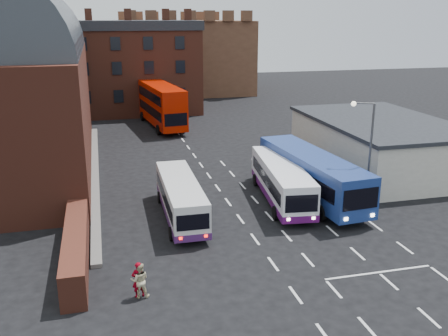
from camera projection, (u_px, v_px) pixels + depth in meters
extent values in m
plane|color=black|center=(268.00, 257.00, 27.50)|extent=(180.00, 180.00, 0.00)
cube|color=#602B1E|center=(13.00, 112.00, 41.89)|extent=(12.00, 28.00, 10.00)
cylinder|color=#1E2328|center=(6.00, 51.00, 40.43)|extent=(12.00, 26.00, 12.00)
cube|color=#602B1E|center=(76.00, 247.00, 26.70)|extent=(1.20, 10.00, 1.80)
cube|color=beige|center=(380.00, 145.00, 43.40)|extent=(10.00, 16.00, 4.00)
cube|color=#282B30|center=(382.00, 121.00, 42.79)|extent=(10.40, 16.40, 0.30)
cube|color=brown|center=(116.00, 72.00, 67.15)|extent=(22.00, 10.00, 11.00)
cube|color=brown|center=(180.00, 56.00, 88.36)|extent=(22.00, 22.00, 12.00)
cube|color=silver|center=(181.00, 196.00, 32.49)|extent=(2.29, 9.45, 2.14)
cube|color=black|center=(181.00, 194.00, 32.45)|extent=(2.33, 8.26, 0.77)
cylinder|color=black|center=(160.00, 197.00, 35.36)|extent=(0.25, 0.86, 0.86)
cylinder|color=black|center=(172.00, 234.00, 29.46)|extent=(0.25, 0.86, 0.86)
cylinder|color=black|center=(190.00, 195.00, 35.83)|extent=(0.25, 0.86, 0.86)
cylinder|color=black|center=(207.00, 230.00, 29.93)|extent=(0.25, 0.86, 0.86)
cube|color=white|center=(282.00, 180.00, 35.36)|extent=(3.52, 10.47, 2.33)
cube|color=black|center=(282.00, 178.00, 35.32)|extent=(3.44, 9.29, 0.84)
cylinder|color=black|center=(310.00, 211.00, 32.74)|extent=(0.37, 0.96, 0.93)
cylinder|color=black|center=(284.00, 179.00, 39.30)|extent=(0.37, 0.96, 0.93)
cylinder|color=black|center=(275.00, 213.00, 32.46)|extent=(0.37, 0.96, 0.93)
cylinder|color=black|center=(255.00, 180.00, 39.01)|extent=(0.37, 0.96, 0.93)
cube|color=navy|center=(311.00, 173.00, 35.81)|extent=(3.85, 12.43, 2.78)
cube|color=black|center=(312.00, 171.00, 35.76)|extent=(3.80, 11.24, 1.00)
cylinder|color=black|center=(357.00, 208.00, 33.14)|extent=(0.41, 1.14, 1.11)
cylinder|color=black|center=(300.00, 172.00, 40.57)|extent=(0.41, 1.14, 1.11)
cylinder|color=black|center=(321.00, 213.00, 32.27)|extent=(0.41, 1.14, 1.11)
cylinder|color=black|center=(269.00, 176.00, 39.70)|extent=(0.41, 1.14, 1.11)
cube|color=#B31400|center=(161.00, 104.00, 59.06)|extent=(4.33, 12.80, 4.45)
cube|color=black|center=(162.00, 109.00, 59.25)|extent=(4.24, 11.61, 1.03)
cylinder|color=black|center=(183.00, 128.00, 56.64)|extent=(0.45, 1.17, 1.14)
cylinder|color=black|center=(164.00, 115.00, 64.17)|extent=(0.45, 1.17, 1.14)
cylinder|color=black|center=(158.00, 130.00, 55.66)|extent=(0.45, 1.17, 1.14)
cylinder|color=black|center=(142.00, 116.00, 63.20)|extent=(0.45, 1.17, 1.14)
cylinder|color=#4A4B4D|center=(370.00, 159.00, 32.87)|extent=(0.15, 0.15, 7.40)
cylinder|color=#4A4B4D|center=(364.00, 103.00, 31.88)|extent=(1.23, 0.58, 0.09)
sphere|color=#FFF2CC|center=(354.00, 104.00, 31.98)|extent=(0.33, 0.33, 0.33)
imported|color=maroon|center=(139.00, 280.00, 23.39)|extent=(0.72, 0.54, 1.80)
imported|color=beige|center=(140.00, 280.00, 23.39)|extent=(0.92, 0.76, 1.75)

